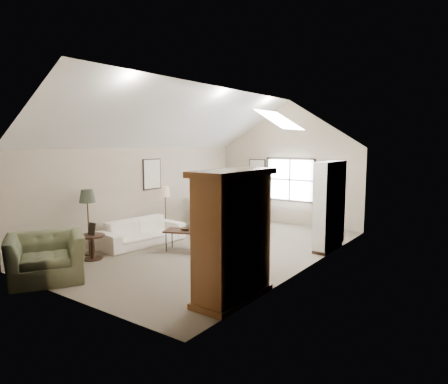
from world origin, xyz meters
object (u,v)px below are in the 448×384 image
Objects in this scene: sofa at (142,232)px; armchair_far at (216,212)px; armchair_near at (46,257)px; coffee_table at (186,240)px; side_table at (93,247)px; armoire at (233,236)px; side_chair at (325,212)px.

armchair_far is at bearing 2.64° from sofa.
coffee_table is (0.81, 3.17, -0.19)m from armchair_near.
armoire is at bearing -0.97° from side_table.
sofa is 3.01m from armchair_near.
armoire reaches higher than armchair_near.
armchair_far is at bearing 129.44° from armoire.
armchair_near is (0.52, -2.97, 0.11)m from sofa.
side_chair reaches higher than coffee_table.
armchair_near is 1.37× the size of coffee_table.
armoire is 2.19× the size of coffee_table.
side_table is at bearing 47.36° from armchair_near.
armchair_far is 2.99m from coffee_table.
sofa reaches higher than coffee_table.
armoire is 4.40m from sofa.
armchair_near is at bearing -104.34° from coffee_table.
coffee_table is 4.65m from side_chair.
side_table is at bearing -169.95° from sofa.
sofa is at bearing 157.41° from armoire.
sofa reaches higher than side_table.
armoire is at bearing -106.12° from sofa.
armchair_near reaches higher than coffee_table.
side_chair is (3.04, 1.47, 0.08)m from armchair_far.
armchair_near is at bearing -159.56° from armoire.
armchair_near is at bearing -163.64° from sofa.
armoire reaches higher than side_chair.
armchair_far reaches higher than armchair_near.
coffee_table is 2.18m from side_table.
side_chair is (3.24, 4.43, 0.21)m from sofa.
side_table is at bearing 113.38° from armchair_far.
coffee_table is (-2.68, 1.87, -0.84)m from armoire.
side_chair is (2.72, 7.40, 0.10)m from armchair_near.
side_chair is at bearing 10.18° from armchair_near.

